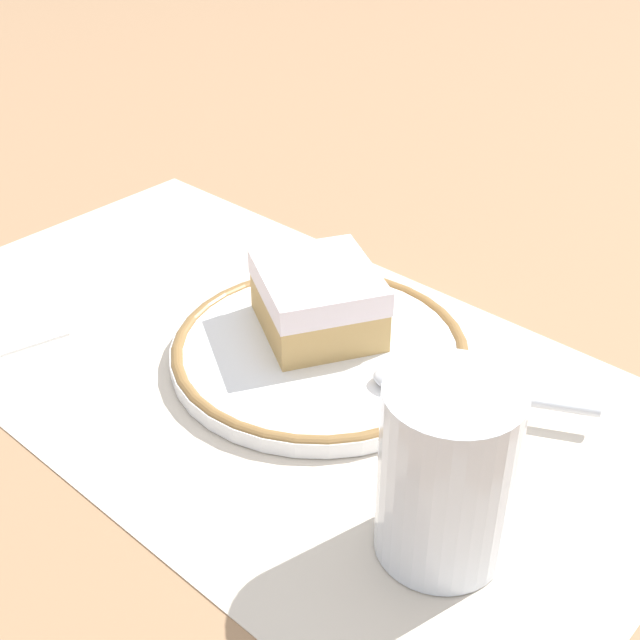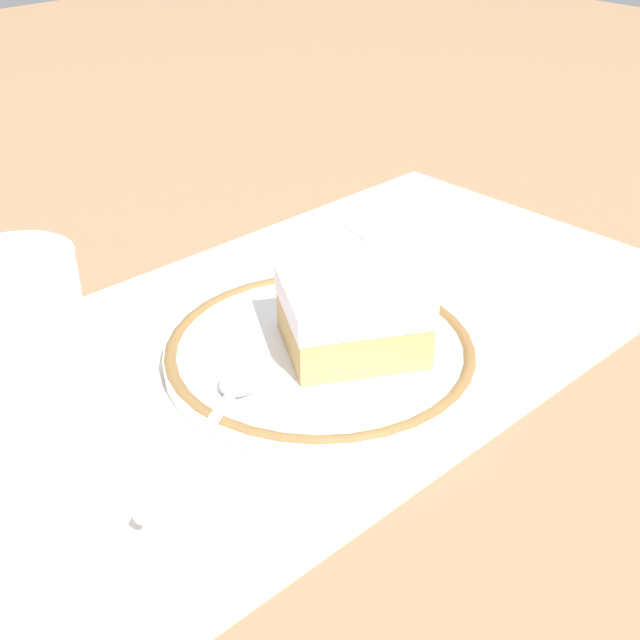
{
  "view_description": "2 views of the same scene",
  "coord_description": "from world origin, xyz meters",
  "px_view_note": "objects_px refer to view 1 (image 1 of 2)",
  "views": [
    {
      "loc": [
        -0.34,
        0.32,
        0.34
      ],
      "look_at": [
        -0.03,
        -0.03,
        0.03
      ],
      "focal_mm": 47.63,
      "sensor_mm": 36.0,
      "label": 1
    },
    {
      "loc": [
        -0.35,
        -0.37,
        0.31
      ],
      "look_at": [
        -0.03,
        -0.03,
        0.03
      ],
      "focal_mm": 48.71,
      "sensor_mm": 36.0,
      "label": 2
    }
  ],
  "objects_px": {
    "plate": "(320,350)",
    "cup": "(445,480)",
    "spoon": "(442,386)",
    "sugar_packet": "(27,332)",
    "cake_slice": "(318,300)"
  },
  "relations": [
    {
      "from": "spoon",
      "to": "cup",
      "type": "relative_size",
      "value": 1.3
    },
    {
      "from": "cake_slice",
      "to": "cup",
      "type": "bearing_deg",
      "value": 150.94
    },
    {
      "from": "plate",
      "to": "cup",
      "type": "height_order",
      "value": "cup"
    },
    {
      "from": "spoon",
      "to": "cup",
      "type": "xyz_separation_m",
      "value": [
        -0.06,
        0.09,
        0.03
      ]
    },
    {
      "from": "plate",
      "to": "cup",
      "type": "xyz_separation_m",
      "value": [
        -0.15,
        0.08,
        0.04
      ]
    },
    {
      "from": "cup",
      "to": "sugar_packet",
      "type": "bearing_deg",
      "value": 6.69
    },
    {
      "from": "plate",
      "to": "cake_slice",
      "type": "height_order",
      "value": "cake_slice"
    },
    {
      "from": "spoon",
      "to": "sugar_packet",
      "type": "relative_size",
      "value": 2.6
    },
    {
      "from": "cake_slice",
      "to": "sugar_packet",
      "type": "relative_size",
      "value": 2.23
    },
    {
      "from": "cup",
      "to": "spoon",
      "type": "bearing_deg",
      "value": -55.1
    },
    {
      "from": "spoon",
      "to": "plate",
      "type": "bearing_deg",
      "value": 8.16
    },
    {
      "from": "cake_slice",
      "to": "spoon",
      "type": "xyz_separation_m",
      "value": [
        -0.1,
        0.0,
        -0.02
      ]
    },
    {
      "from": "plate",
      "to": "spoon",
      "type": "height_order",
      "value": "spoon"
    },
    {
      "from": "plate",
      "to": "cup",
      "type": "bearing_deg",
      "value": 152.66
    },
    {
      "from": "sugar_packet",
      "to": "cake_slice",
      "type": "bearing_deg",
      "value": -139.58
    }
  ]
}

